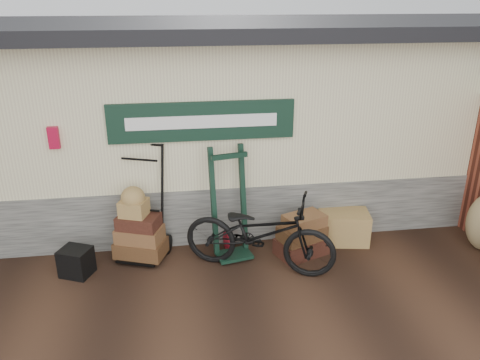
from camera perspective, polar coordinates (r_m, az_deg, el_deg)
name	(u,v)px	position (r m, az deg, el deg)	size (l,w,h in m)	color
ground	(233,278)	(6.51, -0.82, -11.83)	(80.00, 80.00, 0.00)	black
station_building	(212,114)	(8.38, -3.38, 8.02)	(14.40, 4.10, 3.20)	#4C4C47
porter_trolley	(143,201)	(6.83, -11.77, -2.55)	(0.84, 0.63, 1.68)	black
green_barrow	(230,203)	(6.69, -1.26, -2.84)	(0.59, 0.50, 1.63)	black
suitcase_stack	(302,235)	(6.94, 7.55, -6.62)	(0.72, 0.45, 0.64)	#341710
wicker_hamper	(343,227)	(7.44, 12.44, -5.58)	(0.76, 0.49, 0.49)	#95663B
black_trunk	(76,262)	(6.85, -19.34, -9.39)	(0.39, 0.34, 0.39)	black
bicycle	(259,229)	(6.41, 2.39, -6.02)	(2.12, 0.74, 1.23)	black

